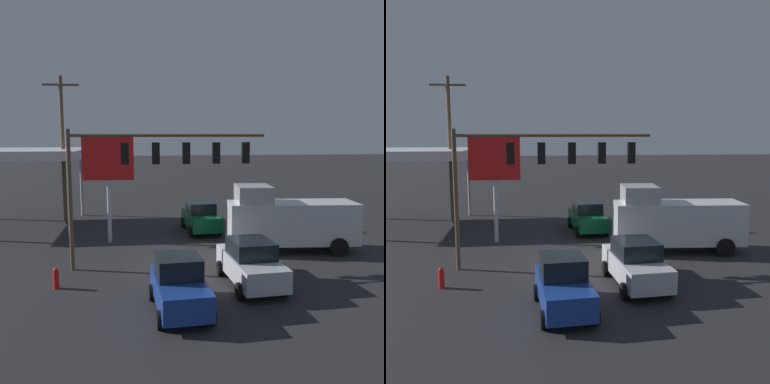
# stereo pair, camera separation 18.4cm
# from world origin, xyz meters

# --- Properties ---
(ground_plane) EXTENTS (200.00, 200.00, 0.00)m
(ground_plane) POSITION_xyz_m (0.00, 0.00, 0.00)
(ground_plane) COLOR #262628
(traffic_signal_assembly) EXTENTS (9.15, 0.43, 6.53)m
(traffic_signal_assembly) POSITION_xyz_m (1.91, -0.10, 5.04)
(traffic_signal_assembly) COLOR brown
(traffic_signal_assembly) RESTS_ON ground
(utility_pole) EXTENTS (2.40, 0.26, 10.16)m
(utility_pole) POSITION_xyz_m (7.89, -10.68, 5.37)
(utility_pole) COLOR brown
(utility_pole) RESTS_ON ground
(gas_station_canopy) EXTENTS (10.18, 7.46, 5.24)m
(gas_station_canopy) POSITION_xyz_m (11.59, -10.56, 4.88)
(gas_station_canopy) COLOR silver
(gas_station_canopy) RESTS_ON ground
(price_sign) EXTENTS (2.92, 0.27, 6.25)m
(price_sign) POSITION_xyz_m (4.46, -5.07, 4.66)
(price_sign) COLOR #B7B7BC
(price_sign) RESTS_ON ground
(hatchback_crossing) EXTENTS (2.19, 3.92, 1.97)m
(hatchback_crossing) POSITION_xyz_m (1.35, 5.13, 0.95)
(hatchback_crossing) COLOR navy
(hatchback_crossing) RESTS_ON ground
(sedan_waiting) EXTENTS (2.28, 4.51, 1.93)m
(sedan_waiting) POSITION_xyz_m (-1.21, -7.17, 0.95)
(sedan_waiting) COLOR #0C592D
(sedan_waiting) RESTS_ON ground
(sedan_far) EXTENTS (2.32, 4.52, 1.93)m
(sedan_far) POSITION_xyz_m (-1.87, 2.86, 0.95)
(sedan_far) COLOR silver
(sedan_far) RESTS_ON ground
(delivery_truck) EXTENTS (6.95, 2.96, 3.58)m
(delivery_truck) POSITION_xyz_m (-5.22, -2.01, 1.69)
(delivery_truck) COLOR silver
(delivery_truck) RESTS_ON ground
(fire_hydrant) EXTENTS (0.24, 0.24, 0.88)m
(fire_hydrant) POSITION_xyz_m (6.16, 2.32, 0.44)
(fire_hydrant) COLOR red
(fire_hydrant) RESTS_ON ground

